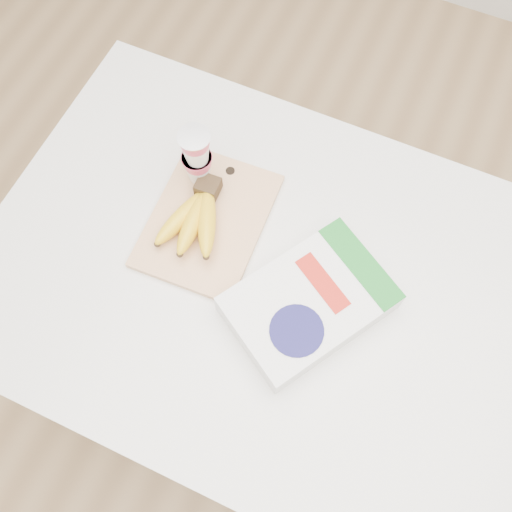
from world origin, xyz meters
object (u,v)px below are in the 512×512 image
Objects in this scene: table at (278,344)px; yogurt_stack at (197,156)px; cereal_box at (309,303)px; cutting_board at (208,220)px; bananas at (196,217)px.

table is 8.16× the size of yogurt_stack.
cereal_box is (0.32, -0.17, -0.07)m from yogurt_stack.
cutting_board is at bearing -55.13° from yogurt_stack.
yogurt_stack is 0.37m from cereal_box.
cereal_box is at bearing -21.89° from cutting_board.
cutting_board is (-0.21, 0.06, 0.48)m from table.
cutting_board is 1.62× the size of bananas.
yogurt_stack is at bearing -177.12° from cereal_box.
yogurt_stack reaches higher than cutting_board.
bananas reaches higher than table.
table is at bearing -28.83° from yogurt_stack.
cutting_board is 0.86× the size of cereal_box.
yogurt_stack is 0.43× the size of cereal_box.
table is at bearing -19.62° from cutting_board.
yogurt_stack reaches higher than bananas.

